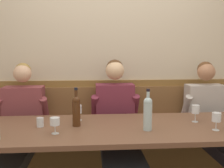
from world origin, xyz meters
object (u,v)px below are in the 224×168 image
person_center_left_seat (219,127)px  wine_bottle_green_tall (76,110)px  person_left_seat (15,132)px  wine_glass_center_front (216,118)px  wine_glass_mid_right (55,122)px  wall_bench (114,146)px  wine_glass_left_end (78,110)px  wine_glass_center_rear (195,110)px  dining_table (121,134)px  person_right_seat (118,128)px  wine_bottle_amber_mid (148,112)px  water_tumbler_center (40,122)px

person_center_left_seat → wine_bottle_green_tall: bearing=-169.1°
person_left_seat → wine_glass_center_front: person_left_seat is taller
wine_bottle_green_tall → wine_glass_mid_right: wine_bottle_green_tall is taller
wall_bench → wine_glass_mid_right: (-0.55, -0.88, 0.54)m
wine_glass_left_end → wine_bottle_green_tall: bearing=-92.2°
person_center_left_seat → wine_bottle_green_tall: person_center_left_seat is taller
wine_glass_left_end → person_left_seat: bearing=171.3°
wall_bench → wine_glass_center_rear: wall_bench is taller
dining_table → wine_glass_left_end: wine_glass_left_end is taller
dining_table → person_left_seat: (-0.99, 0.32, -0.06)m
person_right_seat → wine_bottle_green_tall: (-0.39, -0.28, 0.26)m
dining_table → wine_glass_mid_right: size_ratio=19.56×
wine_bottle_amber_mid → wine_glass_left_end: (-0.58, 0.35, -0.05)m
wine_bottle_green_tall → dining_table: bearing=-5.8°
wine_glass_center_front → wine_glass_center_rear: size_ratio=0.95×
wine_glass_center_front → person_left_seat: bearing=164.3°
wall_bench → water_tumbler_center: wall_bench is taller
person_right_seat → wall_bench: bearing=91.0°
person_right_seat → wine_glass_mid_right: bearing=-138.9°
person_center_left_seat → wine_bottle_amber_mid: (-0.84, -0.44, 0.28)m
person_center_left_seat → person_right_seat: bearing=179.7°
dining_table → person_center_left_seat: size_ratio=1.94×
wine_glass_center_front → water_tumbler_center: 1.48m
person_right_seat → wine_glass_mid_right: (-0.55, -0.48, 0.21)m
person_center_left_seat → wine_glass_center_front: size_ratio=8.92×
wall_bench → person_left_seat: size_ratio=2.16×
water_tumbler_center → person_right_seat: bearing=21.4°
wine_glass_center_front → wine_glass_left_end: (-1.15, 0.40, -0.01)m
person_left_seat → wine_glass_mid_right: 0.69m
wine_glass_center_rear → wine_glass_left_end: (-1.07, 0.14, -0.01)m
wine_glass_center_front → water_tumbler_center: (-1.46, 0.22, -0.06)m
wine_glass_center_rear → water_tumbler_center: 1.39m
person_left_seat → wine_glass_mid_right: bearing=-47.4°
wine_bottle_green_tall → wine_bottle_amber_mid: bearing=-15.7°
wine_glass_center_front → water_tumbler_center: size_ratio=1.86×
wine_glass_center_rear → person_center_left_seat: bearing=33.0°
dining_table → wine_bottle_amber_mid: wine_bottle_amber_mid is taller
wall_bench → wine_bottle_amber_mid: (0.20, -0.84, 0.59)m
wine_glass_left_end → dining_table: bearing=-30.9°
wall_bench → wine_glass_mid_right: 1.16m
dining_table → wine_bottle_amber_mid: size_ratio=7.43×
wall_bench → wine_bottle_green_tall: size_ratio=8.48×
wall_bench → dining_table: wall_bench is taller
wine_glass_center_rear → water_tumbler_center: size_ratio=1.96×
wine_glass_mid_right → wall_bench: bearing=58.1°
wine_bottle_green_tall → person_left_seat: bearing=155.0°
wine_bottle_amber_mid → wine_glass_center_rear: size_ratio=2.21×
person_center_left_seat → wine_bottle_green_tall: size_ratio=3.91×
wall_bench → wine_bottle_amber_mid: bearing=-76.4°
wall_bench → water_tumbler_center: 1.08m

